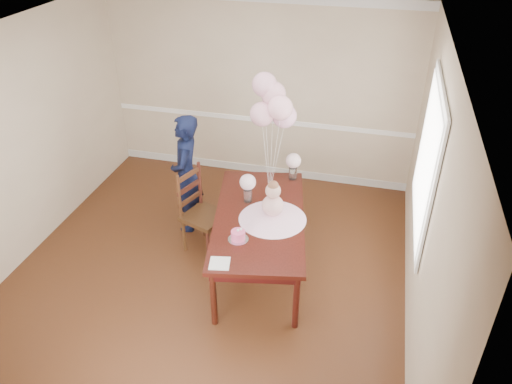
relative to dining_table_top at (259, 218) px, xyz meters
The scene contains 51 objects.
floor 0.95m from the dining_table_top, 153.74° to the right, with size 4.50×5.00×0.00m, color #381C0E.
ceiling 2.08m from the dining_table_top, 153.74° to the right, with size 4.50×5.00×0.02m, color silver.
wall_back 2.38m from the dining_table_top, 104.00° to the left, with size 4.50×0.02×2.70m, color tan.
wall_front 2.90m from the dining_table_top, 101.32° to the right, with size 4.50×0.02×2.70m, color tan.
wall_left 2.89m from the dining_table_top, behind, with size 0.02×5.00×2.70m, color tan.
wall_right 1.83m from the dining_table_top, ahead, with size 0.02×5.00×2.70m, color tan.
chair_rail_trim 2.29m from the dining_table_top, 104.06° to the left, with size 4.50×0.02×0.07m, color white.
baseboard_trim 2.38m from the dining_table_top, 104.06° to the left, with size 4.50×0.02×0.12m, color silver.
window_frame 1.88m from the dining_table_top, ahead, with size 0.02×1.66×1.56m, color white.
window_blinds 1.87m from the dining_table_top, ahead, with size 0.01×1.50×1.40m, color white.
dining_table_top is the anchor object (origin of this frame).
table_apron 0.07m from the dining_table_top, behind, with size 0.89×1.88×0.10m, color black.
table_leg_fl 1.07m from the dining_table_top, 103.39° to the right, with size 0.07×0.07×0.69m, color black.
table_leg_fr 1.07m from the dining_table_top, 54.32° to the right, with size 0.07×0.07×0.69m, color black.
table_leg_bl 1.07m from the dining_table_top, 125.68° to the left, with size 0.07×0.07×0.69m, color black.
table_leg_br 1.07m from the dining_table_top, 76.61° to the left, with size 0.07×0.07×0.69m, color black.
baby_skirt 0.17m from the dining_table_top, ahead, with size 0.75×0.75×0.10m, color #FAB8D9.
baby_torso 0.26m from the dining_table_top, ahead, with size 0.24×0.24×0.24m, color pink.
baby_head 0.42m from the dining_table_top, ahead, with size 0.17×0.17×0.17m, color tan.
baby_hair 0.48m from the dining_table_top, ahead, with size 0.12×0.12×0.12m, color brown.
cake_platter 0.49m from the dining_table_top, 102.82° to the right, with size 0.22×0.22×0.01m, color silver.
birthday_cake 0.49m from the dining_table_top, 102.82° to the right, with size 0.15×0.15×0.10m, color #E24780.
cake_flower_a 0.51m from the dining_table_top, 102.82° to the right, with size 0.03×0.03×0.03m, color white.
cake_flower_b 0.48m from the dining_table_top, 100.43° to the right, with size 0.03×0.03×0.03m, color white.
rose_vase_near 0.35m from the dining_table_top, 127.71° to the left, with size 0.10×0.10×0.16m, color white.
roses_near 0.44m from the dining_table_top, 127.71° to the left, with size 0.19×0.19×0.19m, color beige.
rose_vase_far 0.93m from the dining_table_top, 77.06° to the left, with size 0.10×0.10×0.16m, color white.
roses_far 0.96m from the dining_table_top, 77.06° to the left, with size 0.19×0.19×0.19m, color #F9D0D6.
napkin 0.91m from the dining_table_top, 101.24° to the right, with size 0.20×0.20×0.01m, color white.
balloon_weight 0.55m from the dining_table_top, 90.84° to the left, with size 0.04×0.04×0.02m, color silver.
balloon_a 1.15m from the dining_table_top, 101.14° to the left, with size 0.28×0.28×0.28m, color #E2A0B2.
balloon_b 1.23m from the dining_table_top, 79.34° to the left, with size 0.28×0.28×0.28m, color #FEB4C6.
balloon_c 1.38m from the dining_table_top, 90.68° to the left, with size 0.28×0.28×0.28m, color #DC9CAD.
balloon_d 1.47m from the dining_table_top, 99.43° to the left, with size 0.28×0.28×0.28m, color #DB9BB1.
balloon_e 1.18m from the dining_table_top, 79.50° to the left, with size 0.28×0.28×0.28m, color #EFA9CE.
balloon_ribbon_a 0.71m from the dining_table_top, 95.95° to the left, with size 0.00×0.00×0.83m, color white.
balloon_ribbon_b 0.74m from the dining_table_top, 85.20° to the left, with size 0.00×0.00×0.93m, color white.
balloon_ribbon_c 0.82m from the dining_table_top, 90.75° to the left, with size 0.00×0.00×1.03m, color silver.
balloon_ribbon_d 0.85m from the dining_table_top, 95.53° to the left, with size 0.00×0.00×1.13m, color white.
balloon_ribbon_e 0.74m from the dining_table_top, 84.62° to the left, with size 0.00×0.00×0.78m, color white.
dining_chair_seat 0.80m from the dining_table_top, 164.48° to the left, with size 0.46×0.46×0.05m, color #321C0D.
chair_leg_fl 1.09m from the dining_table_top, behind, with size 0.04×0.04×0.45m, color #3E2311.
chair_leg_fr 0.79m from the dining_table_top, behind, with size 0.04×0.04×0.45m, color #37140F.
chair_leg_bl 1.08m from the dining_table_top, 152.28° to the left, with size 0.04×0.04×0.45m, color #32180D.
chair_leg_br 0.76m from the dining_table_top, 147.18° to the left, with size 0.04×0.04×0.45m, color #3E1C11.
chair_back_post_l 1.00m from the dining_table_top, behind, with size 0.04×0.04×0.59m, color #3A1F0F.
chair_back_post_r 0.98m from the dining_table_top, 152.45° to the left, with size 0.04×0.04×0.59m, color #35140E.
chair_slat_low 0.97m from the dining_table_top, 163.56° to the left, with size 0.03×0.42×0.05m, color #341A0E.
chair_slat_mid 0.97m from the dining_table_top, 163.56° to the left, with size 0.03×0.42×0.05m, color black.
chair_slat_top 1.00m from the dining_table_top, 163.56° to the left, with size 0.03×0.42×0.05m, color #3B1E10.
woman 1.26m from the dining_table_top, 150.99° to the left, with size 0.57×0.38×1.57m, color black.
Camera 1 is at (1.65, -4.17, 3.92)m, focal length 35.00 mm.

